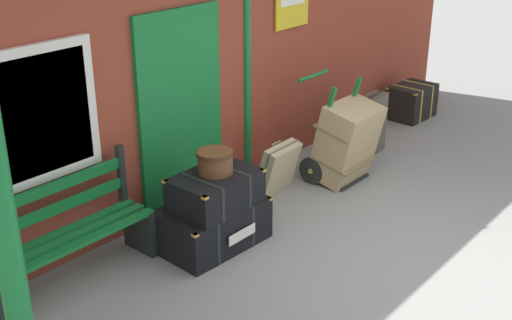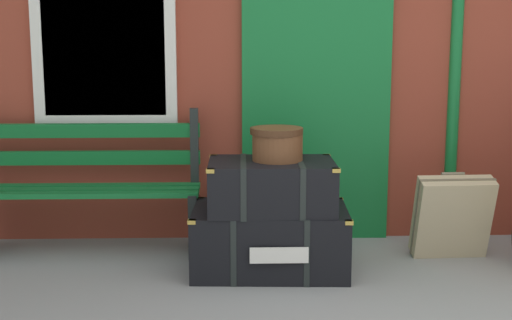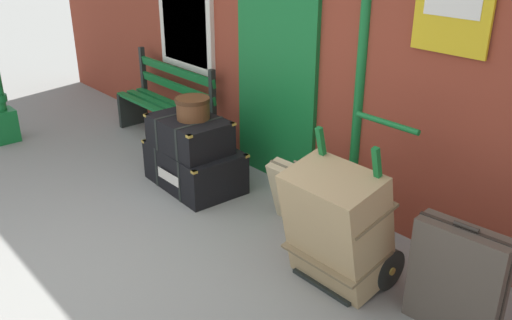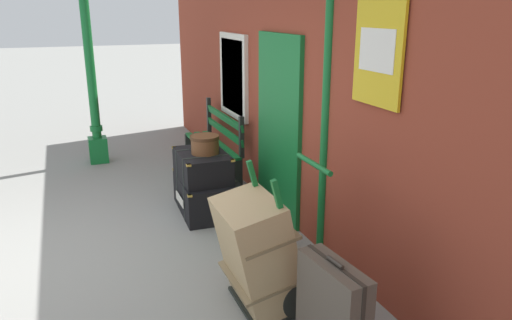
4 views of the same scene
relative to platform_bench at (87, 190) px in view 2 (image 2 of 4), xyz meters
The scene contains 6 objects.
brick_facade 2.32m from the platform_bench, 12.49° to the left, with size 10.40×0.35×3.20m.
platform_bench is the anchor object (origin of this frame).
steamer_trunk_base 1.39m from the platform_bench, 21.13° to the right, with size 1.04×0.70×0.43m.
steamer_trunk_middle 1.40m from the platform_bench, 22.84° to the right, with size 0.82×0.56×0.33m.
round_hatbox 1.48m from the platform_bench, 21.14° to the right, with size 0.34×0.34×0.21m.
suitcase_beige 2.57m from the platform_bench, ahead, with size 0.53×0.33×0.60m.
Camera 2 is at (-0.94, -2.90, 1.55)m, focal length 50.68 mm.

